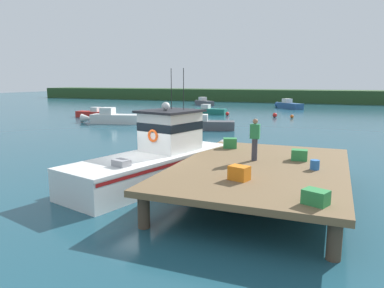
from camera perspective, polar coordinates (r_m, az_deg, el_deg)
name	(u,v)px	position (r m, az deg, el deg)	size (l,w,h in m)	color
ground_plane	(146,183)	(15.41, -7.25, -6.17)	(200.00, 200.00, 0.00)	#1E4C5B
dock	(261,169)	(13.53, 10.78, -3.86)	(6.00, 9.00, 1.20)	#4C3D2D
main_fishing_boat	(161,157)	(15.65, -4.88, -2.08)	(4.54, 9.93, 4.80)	white
crate_stack_mid_dock	(299,155)	(14.68, 16.58, -1.67)	(0.60, 0.44, 0.42)	#2D8442
crate_stack_near_edge	(239,173)	(11.41, 7.45, -4.55)	(0.60, 0.44, 0.45)	orange
crate_single_by_cleat	(230,143)	(16.71, 6.00, 0.15)	(0.60, 0.44, 0.46)	#2D8442
crate_single_far	(316,197)	(9.66, 18.93, -7.94)	(0.60, 0.44, 0.38)	#2D8442
bait_bucket	(315,165)	(13.33, 18.80, -3.12)	(0.32, 0.32, 0.34)	#2866B2
deckhand_by_the_boat	(255,139)	(14.13, 9.88, 0.84)	(0.36, 0.22, 1.63)	#383842
moored_boat_near_channel	(288,105)	(57.91, 14.97, 5.95)	(4.83, 4.96, 1.47)	#285184
moored_boat_far_left	(206,125)	(31.63, 2.18, 3.09)	(5.36, 2.52, 1.34)	#4C4C51
moored_boat_far_right	(208,111)	(46.39, 2.58, 5.26)	(4.95, 1.35, 1.25)	#196B5B
moored_boat_mid_harbor	(204,102)	(63.25, 1.84, 6.57)	(4.74, 4.52, 1.39)	#4C4C51
moored_boat_off_the_point	(112,118)	(37.35, -12.51, 4.04)	(6.32, 2.54, 1.58)	silver
moored_boat_outer_mooring	(94,114)	(43.93, -15.21, 4.62)	(4.69, 1.23, 1.19)	red
mooring_buoy_spare_mooring	(292,116)	(42.97, 15.49, 4.22)	(0.40, 0.40, 0.40)	#EA5B19
mooring_buoy_outer	(227,114)	(44.60, 5.59, 4.77)	(0.46, 0.46, 0.46)	red
mooring_buoy_inshore	(217,123)	(34.87, 4.04, 3.31)	(0.43, 0.43, 0.43)	#EA5B19
mooring_buoy_channel_marker	(275,115)	(43.46, 12.92, 4.46)	(0.52, 0.52, 0.52)	red
far_shoreline	(298,96)	(75.33, 16.38, 7.28)	(120.00, 8.00, 2.40)	#284723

